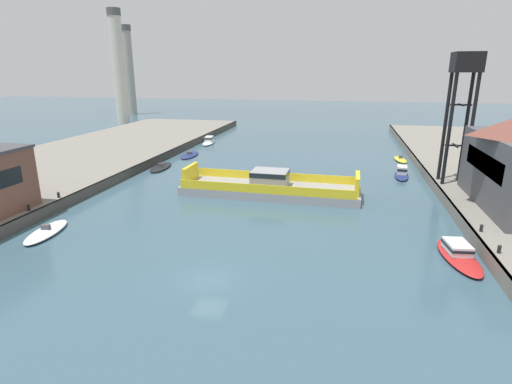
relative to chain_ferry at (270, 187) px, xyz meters
name	(u,v)px	position (x,y,z in m)	size (l,w,h in m)	color
ground_plane	(208,280)	(-0.60, -23.21, -1.01)	(400.00, 400.00, 0.00)	#385666
quay_left	(13,181)	(-36.14, -3.21, -0.33)	(28.00, 140.00, 1.35)	gray
chain_ferry	(270,187)	(0.00, 0.00, 0.00)	(23.04, 7.18, 3.30)	#939399
moored_boat_near_left	(190,155)	(-19.37, 21.41, -0.81)	(3.06, 7.47, 0.86)	navy
moored_boat_near_right	(402,172)	(17.99, 13.70, -0.42)	(2.61, 6.98, 1.55)	navy
moored_boat_mid_left	(458,253)	(19.17, -15.09, -0.52)	(3.51, 7.93, 1.32)	red
moored_boat_mid_right	(400,159)	(19.18, 25.33, -0.76)	(2.44, 5.88, 0.98)	yellow
moored_boat_far_left	(209,141)	(-20.23, 35.39, -0.44)	(3.06, 7.66, 1.53)	white
moored_boat_far_right	(161,167)	(-20.35, 10.86, -0.81)	(3.20, 7.62, 0.86)	black
moored_boat_upstream_a	(46,232)	(-19.19, -17.85, -0.75)	(3.28, 6.88, 1.00)	white
crane_tower	(464,83)	(23.17, 6.40, 13.05)	(3.29, 3.29, 16.37)	black
bollard_left_aft	(29,207)	(-22.99, -15.45, 0.73)	(0.32, 0.32, 0.71)	black
bollard_right_aft	(499,248)	(21.79, -16.35, 0.73)	(0.32, 0.32, 0.71)	black
bollard_left_far	(58,194)	(-22.99, -10.78, 0.73)	(0.32, 0.32, 0.71)	black
bollard_right_far	(481,228)	(21.79, -11.67, 0.73)	(0.32, 0.32, 0.71)	black
smokestack_distant_a	(118,65)	(-56.16, 62.07, 16.20)	(3.85, 3.85, 32.37)	beige
smokestack_distant_b	(129,68)	(-68.41, 89.87, 15.54)	(3.77, 3.77, 31.07)	#9E998E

